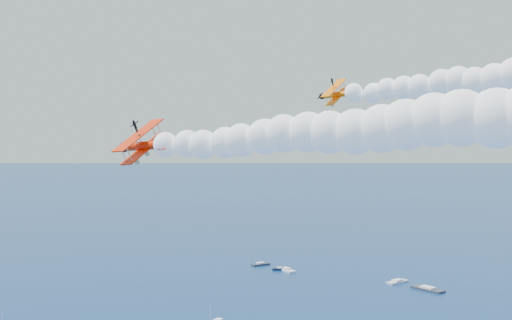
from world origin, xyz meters
The scene contains 3 objects.
biplane_lead centered at (7.01, 41.34, 61.67)m, with size 6.49×7.28×4.39m, color #FE6E05, non-canonical shape.
biplane_trail centered at (-0.97, 4.91, 54.48)m, with size 7.70×8.63×5.20m, color red, non-canonical shape.
smoke_trail_trail centered at (29.32, 5.93, 56.79)m, with size 61.27×8.54×11.32m, color white, non-canonical shape.
Camera 1 is at (52.16, -56.64, 56.99)m, focal length 47.80 mm.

